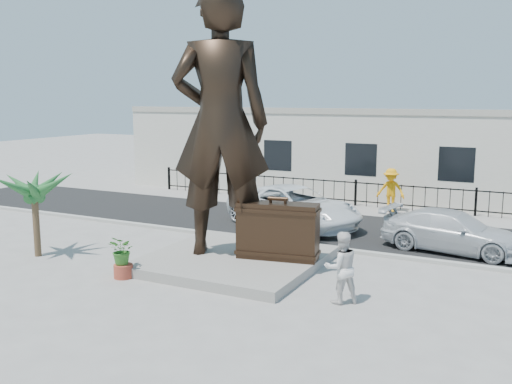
% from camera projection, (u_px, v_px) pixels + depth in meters
% --- Properties ---
extents(ground, '(100.00, 100.00, 0.00)m').
position_uv_depth(ground, '(225.00, 280.00, 16.53)').
color(ground, '#9E9991').
rests_on(ground, ground).
extents(street, '(40.00, 7.00, 0.01)m').
position_uv_depth(street, '(321.00, 225.00, 23.58)').
color(street, black).
rests_on(street, ground).
extents(curb, '(40.00, 0.25, 0.12)m').
position_uv_depth(curb, '(287.00, 243.00, 20.49)').
color(curb, '#A5A399').
rests_on(curb, ground).
extents(far_sidewalk, '(40.00, 2.50, 0.02)m').
position_uv_depth(far_sidewalk, '(350.00, 208.00, 27.11)').
color(far_sidewalk, '#9E9991').
rests_on(far_sidewalk, ground).
extents(plinth, '(5.20, 5.20, 0.30)m').
position_uv_depth(plinth, '(235.00, 260.00, 18.05)').
color(plinth, gray).
rests_on(plinth, ground).
extents(fence, '(22.00, 0.10, 1.20)m').
position_uv_depth(fence, '(356.00, 194.00, 27.72)').
color(fence, black).
rests_on(fence, ground).
extents(building, '(28.00, 7.00, 4.40)m').
position_uv_depth(building, '(379.00, 153.00, 31.15)').
color(building, silver).
rests_on(building, ground).
extents(statue, '(3.59, 3.07, 8.32)m').
position_uv_depth(statue, '(220.00, 123.00, 17.68)').
color(statue, black).
rests_on(statue, plinth).
extents(suitcase, '(2.58, 1.20, 1.75)m').
position_uv_depth(suitcase, '(278.00, 231.00, 17.57)').
color(suitcase, black).
rests_on(suitcase, plinth).
extents(tourist, '(1.16, 1.13, 1.88)m').
position_uv_depth(tourist, '(341.00, 267.00, 14.59)').
color(tourist, silver).
rests_on(tourist, ground).
extents(car_white, '(6.50, 4.62, 1.65)m').
position_uv_depth(car_white, '(294.00, 207.00, 23.25)').
color(car_white, white).
rests_on(car_white, street).
extents(car_silver, '(5.02, 2.58, 1.39)m').
position_uv_depth(car_silver, '(453.00, 231.00, 19.51)').
color(car_silver, silver).
rests_on(car_silver, street).
extents(worker, '(1.31, 0.78, 2.00)m').
position_uv_depth(worker, '(391.00, 190.00, 26.21)').
color(worker, '#FAA10D').
rests_on(worker, far_sidewalk).
extents(palm_tree, '(1.80, 1.80, 3.20)m').
position_uv_depth(palm_tree, '(38.00, 256.00, 19.06)').
color(palm_tree, '#1F5726').
rests_on(palm_tree, ground).
extents(planter, '(0.56, 0.56, 0.40)m').
position_uv_depth(planter, '(123.00, 271.00, 16.74)').
color(planter, '#A03D2A').
rests_on(planter, ground).
extents(shrub, '(0.92, 0.84, 0.86)m').
position_uv_depth(shrub, '(123.00, 250.00, 16.63)').
color(shrub, '#2F6B23').
rests_on(shrub, planter).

